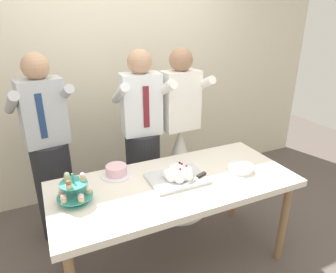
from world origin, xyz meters
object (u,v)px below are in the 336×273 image
at_px(person_groom, 143,150).
at_px(person_bride, 179,160).
at_px(round_cake, 116,171).
at_px(plate_stack, 241,168).
at_px(cupcake_stand, 74,191).
at_px(person_guest, 51,162).
at_px(main_cake_tray, 178,175).
at_px(dessert_table, 175,190).

bearing_deg(person_groom, person_bride, -5.16).
bearing_deg(round_cake, plate_stack, -20.36).
height_order(cupcake_stand, person_guest, person_guest).
distance_m(round_cake, person_guest, 0.67).
bearing_deg(person_guest, main_cake_tray, -42.72).
height_order(main_cake_tray, person_groom, person_groom).
relative_size(dessert_table, plate_stack, 8.69).
relative_size(cupcake_stand, person_guest, 0.14).
height_order(cupcake_stand, round_cake, cupcake_stand).
bearing_deg(main_cake_tray, person_guest, 137.28).
relative_size(dessert_table, round_cake, 7.50).
relative_size(round_cake, person_bride, 0.14).
height_order(main_cake_tray, plate_stack, main_cake_tray).
distance_m(plate_stack, round_cake, 0.97).
height_order(plate_stack, person_groom, person_groom).
bearing_deg(dessert_table, person_bride, 60.61).
xyz_separation_m(cupcake_stand, person_guest, (-0.10, 0.74, -0.11)).
bearing_deg(round_cake, main_cake_tray, -33.37).
xyz_separation_m(main_cake_tray, person_bride, (0.33, 0.63, -0.24)).
xyz_separation_m(round_cake, person_groom, (0.36, 0.40, -0.06)).
height_order(cupcake_stand, person_groom, person_groom).
xyz_separation_m(person_bride, person_guest, (-1.17, 0.14, 0.16)).
xyz_separation_m(main_cake_tray, round_cake, (-0.39, 0.26, -0.01)).
height_order(person_bride, person_guest, same).
height_order(dessert_table, person_bride, person_bride).
bearing_deg(cupcake_stand, dessert_table, -3.24).
distance_m(main_cake_tray, person_groom, 0.67).
bearing_deg(person_groom, main_cake_tray, -87.13).
bearing_deg(plate_stack, round_cake, 159.64).
xyz_separation_m(main_cake_tray, person_groom, (-0.03, 0.66, -0.07)).
relative_size(cupcake_stand, plate_stack, 1.11).
height_order(round_cake, person_bride, person_bride).
relative_size(main_cake_tray, round_cake, 1.78).
xyz_separation_m(cupcake_stand, plate_stack, (1.25, -0.11, -0.06)).
bearing_deg(plate_stack, person_groom, 126.54).
bearing_deg(round_cake, person_guest, 130.73).
bearing_deg(person_guest, person_bride, -6.80).
bearing_deg(main_cake_tray, person_groom, 92.87).
relative_size(main_cake_tray, person_bride, 0.26).
xyz_separation_m(dessert_table, person_bride, (0.36, 0.64, -0.12)).
height_order(plate_stack, round_cake, round_cake).
bearing_deg(round_cake, person_groom, 48.18).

